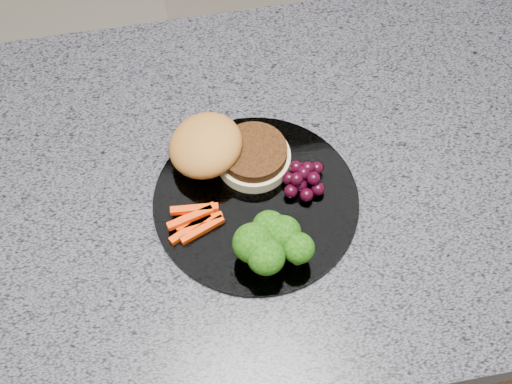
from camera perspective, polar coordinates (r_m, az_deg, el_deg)
island_cabinet at (r=1.34m, az=-2.80°, el=-10.13°), size 1.20×0.60×0.86m
countertop at (r=0.93m, az=-3.95°, el=-0.23°), size 1.20×0.60×0.04m
plate at (r=0.90m, az=0.00°, el=-0.75°), size 0.26×0.26×0.01m
burger at (r=0.91m, az=-2.67°, el=3.28°), size 0.16×0.11×0.05m
carrot_sticks at (r=0.88m, az=-4.91°, el=-2.28°), size 0.07×0.05×0.02m
broccoli at (r=0.83m, az=1.17°, el=-4.07°), size 0.09×0.08×0.06m
grape_bunch at (r=0.90m, az=3.88°, el=1.08°), size 0.06×0.05×0.03m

